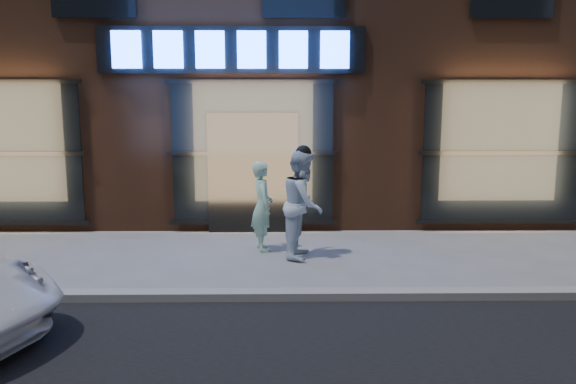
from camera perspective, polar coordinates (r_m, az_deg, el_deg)
name	(u,v)px	position (r m, az deg, el deg)	size (l,w,h in m)	color
ground	(240,299)	(7.70, -4.91, -10.82)	(90.00, 90.00, 0.00)	slate
curb	(240,295)	(7.68, -4.91, -10.40)	(60.00, 0.25, 0.12)	gray
storefront_building	(259,3)	(15.41, -2.96, 18.67)	(30.20, 8.28, 10.30)	#54301E
man_bowtie	(262,206)	(9.91, -2.64, -1.45)	(0.58, 0.38, 1.59)	#B5EFCC
man_cap	(303,204)	(9.47, 1.55, -1.23)	(0.89, 0.69, 1.82)	white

